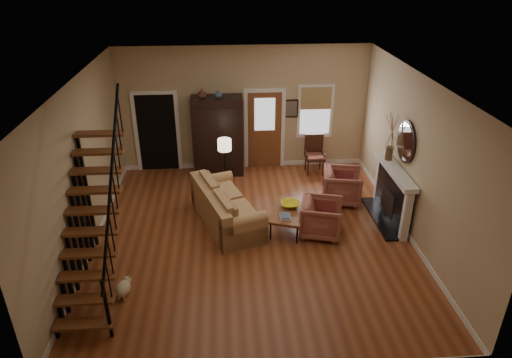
{
  "coord_description": "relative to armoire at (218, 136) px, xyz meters",
  "views": [
    {
      "loc": [
        -0.51,
        -8.0,
        5.39
      ],
      "look_at": [
        0.1,
        0.4,
        1.15
      ],
      "focal_mm": 32.0,
      "sensor_mm": 36.0,
      "label": 1
    }
  ],
  "objects": [
    {
      "name": "fireplace",
      "position": [
        3.83,
        -2.65,
        -0.31
      ],
      "size": [
        0.33,
        1.95,
        2.3
      ],
      "color": "black",
      "rests_on": "ground"
    },
    {
      "name": "bowl",
      "position": [
        1.54,
        -2.73,
        -0.55
      ],
      "size": [
        0.41,
        0.41,
        0.1
      ],
      "primitive_type": "imported",
      "color": "yellow",
      "rests_on": "coffee_table"
    },
    {
      "name": "sofa",
      "position": [
        0.17,
        -2.57,
        -0.63
      ],
      "size": [
        1.65,
        2.44,
        0.84
      ],
      "primitive_type": null,
      "rotation": [
        0.0,
        0.0,
        0.33
      ],
      "color": "tan",
      "rests_on": "ground"
    },
    {
      "name": "coffee_table",
      "position": [
        1.49,
        -2.88,
        -0.82
      ],
      "size": [
        1.04,
        1.35,
        0.45
      ],
      "primitive_type": null,
      "rotation": [
        0.0,
        0.0,
        -0.33
      ],
      "color": "brown",
      "rests_on": "ground"
    },
    {
      "name": "books",
      "position": [
        1.37,
        -3.18,
        -0.57
      ],
      "size": [
        0.22,
        0.3,
        0.06
      ],
      "primitive_type": null,
      "color": "beige",
      "rests_on": "coffee_table"
    },
    {
      "name": "room",
      "position": [
        0.29,
        -1.39,
        0.46
      ],
      "size": [
        7.0,
        7.33,
        3.3
      ],
      "color": "brown",
      "rests_on": "ground"
    },
    {
      "name": "armchair_left",
      "position": [
        2.14,
        -3.14,
        -0.66
      ],
      "size": [
        1.03,
        1.02,
        0.77
      ],
      "primitive_type": "imported",
      "rotation": [
        0.0,
        0.0,
        1.31
      ],
      "color": "maroon",
      "rests_on": "ground"
    },
    {
      "name": "vase_b",
      "position": [
        0.05,
        -0.1,
        1.16
      ],
      "size": [
        0.2,
        0.2,
        0.21
      ],
      "primitive_type": "imported",
      "color": "#334C60",
      "rests_on": "armoire"
    },
    {
      "name": "staircase",
      "position": [
        -2.08,
        -4.45,
        0.55
      ],
      "size": [
        0.94,
        2.8,
        3.2
      ],
      "primitive_type": null,
      "color": "brown",
      "rests_on": "ground"
    },
    {
      "name": "side_chair",
      "position": [
        2.55,
        -0.2,
        -0.54
      ],
      "size": [
        0.54,
        0.54,
        1.02
      ],
      "primitive_type": null,
      "color": "#3A1D12",
      "rests_on": "ground"
    },
    {
      "name": "armoire",
      "position": [
        0.0,
        0.0,
        0.0
      ],
      "size": [
        1.3,
        0.6,
        2.1
      ],
      "primitive_type": null,
      "color": "black",
      "rests_on": "ground"
    },
    {
      "name": "vase_a",
      "position": [
        -0.35,
        -0.1,
        1.17
      ],
      "size": [
        0.24,
        0.24,
        0.25
      ],
      "primitive_type": "imported",
      "color": "#4C2619",
      "rests_on": "armoire"
    },
    {
      "name": "dog",
      "position": [
        -1.66,
        -4.84,
        -0.9
      ],
      "size": [
        0.33,
        0.45,
        0.3
      ],
      "primitive_type": null,
      "rotation": [
        0.0,
        0.0,
        -0.24
      ],
      "color": "beige",
      "rests_on": "ground"
    },
    {
      "name": "armchair_right",
      "position": [
        2.91,
        -1.79,
        -0.65
      ],
      "size": [
        1.03,
        1.01,
        0.8
      ],
      "primitive_type": "imported",
      "rotation": [
        0.0,
        0.0,
        1.38
      ],
      "color": "maroon",
      "rests_on": "ground"
    },
    {
      "name": "floor_lamp",
      "position": [
        0.17,
        -1.18,
        -0.34
      ],
      "size": [
        0.43,
        0.43,
        1.43
      ],
      "primitive_type": null,
      "rotation": [
        0.0,
        0.0,
        -0.43
      ],
      "color": "black",
      "rests_on": "ground"
    }
  ]
}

